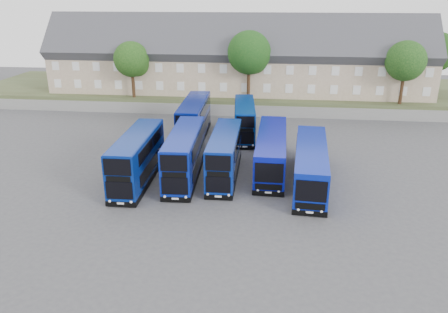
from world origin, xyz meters
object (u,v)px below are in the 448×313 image
(tree_far, at_px, (437,53))
(coach_east_a, at_px, (271,152))
(tree_west, at_px, (133,61))
(tree_mid, at_px, (250,54))
(tree_east, at_px, (406,62))
(dd_front_mid, at_px, (185,156))
(dd_front_left, at_px, (137,159))

(tree_far, bearing_deg, coach_east_a, -130.46)
(tree_west, height_order, tree_mid, tree_mid)
(tree_west, distance_m, tree_far, 42.58)
(tree_mid, bearing_deg, tree_west, -178.21)
(coach_east_a, xyz_separation_m, tree_mid, (-3.23, 20.20, 6.38))
(coach_east_a, xyz_separation_m, tree_east, (16.77, 19.70, 5.70))
(dd_front_mid, height_order, tree_far, tree_far)
(tree_west, height_order, tree_far, tree_far)
(tree_mid, bearing_deg, dd_front_mid, -100.94)
(coach_east_a, distance_m, tree_east, 26.50)
(tree_east, bearing_deg, coach_east_a, -130.41)
(tree_far, bearing_deg, dd_front_mid, -135.80)
(tree_mid, xyz_separation_m, tree_far, (26.00, 6.50, -0.34))
(dd_front_mid, relative_size, tree_far, 1.24)
(dd_front_left, xyz_separation_m, tree_west, (-7.58, 23.91, 4.97))
(dd_front_mid, distance_m, tree_mid, 24.31)
(tree_west, distance_m, tree_mid, 16.04)
(dd_front_left, distance_m, dd_front_mid, 4.15)
(dd_front_mid, height_order, coach_east_a, dd_front_mid)
(dd_front_mid, xyz_separation_m, tree_east, (24.47, 22.63, 5.31))
(tree_mid, distance_m, tree_far, 26.80)
(tree_west, xyz_separation_m, tree_mid, (16.00, 0.50, 1.02))
(tree_west, xyz_separation_m, tree_east, (36.00, 0.00, 0.34))
(dd_front_left, xyz_separation_m, dd_front_mid, (3.95, 1.28, 0.00))
(dd_front_mid, distance_m, tree_east, 33.75)
(dd_front_mid, bearing_deg, coach_east_a, 18.34)
(dd_front_mid, height_order, tree_mid, tree_mid)
(dd_front_mid, distance_m, tree_far, 42.88)
(tree_mid, xyz_separation_m, tree_east, (20.00, -0.50, -0.68))
(tree_east, bearing_deg, dd_front_mid, -137.24)
(dd_front_mid, bearing_deg, tree_west, 114.52)
(dd_front_left, xyz_separation_m, tree_mid, (8.42, 24.41, 5.99))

